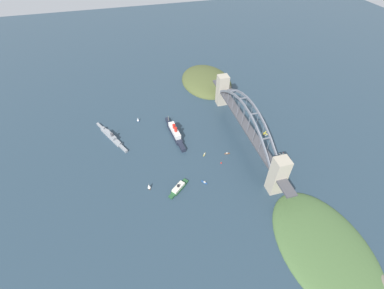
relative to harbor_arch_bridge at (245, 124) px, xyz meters
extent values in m
plane|color=#283D4C|center=(0.00, 0.00, -28.49)|extent=(1400.00, 1400.00, 0.00)
cube|color=#ADA38E|center=(-97.17, 0.00, -1.67)|extent=(16.03, 17.54, 53.64)
cube|color=#ADA38E|center=(97.17, 0.00, -1.67)|extent=(16.03, 17.54, 53.64)
cube|color=#47474C|center=(0.00, 0.00, -0.63)|extent=(178.31, 13.39, 2.40)
cube|color=#47474C|center=(-117.19, 0.00, -0.63)|extent=(24.00, 13.39, 2.40)
cube|color=#47474C|center=(117.19, 0.00, -0.63)|extent=(24.00, 13.39, 2.40)
cube|color=slate|center=(-83.85, -6.02, 5.62)|extent=(20.42, 1.80, 15.17)
cube|color=slate|center=(-65.21, -6.02, 16.75)|extent=(20.11, 1.80, 12.57)
cube|color=slate|center=(-46.58, -6.02, 25.09)|extent=(19.75, 1.80, 9.95)
cube|color=slate|center=(-27.95, -6.02, 30.65)|extent=(19.33, 1.80, 7.29)
cube|color=slate|center=(-9.32, -6.02, 33.44)|extent=(18.87, 1.80, 4.58)
cube|color=slate|center=(9.32, -6.02, 33.44)|extent=(18.87, 1.80, 4.58)
cube|color=slate|center=(27.95, -6.02, 30.65)|extent=(19.33, 1.80, 7.29)
cube|color=slate|center=(46.58, -6.02, 25.09)|extent=(19.75, 1.80, 9.95)
cube|color=slate|center=(65.21, -6.02, 16.75)|extent=(20.11, 1.80, 12.57)
cube|color=slate|center=(83.85, -6.02, 5.62)|extent=(20.42, 1.80, 15.17)
cube|color=slate|center=(-83.85, 6.02, 5.62)|extent=(20.42, 1.80, 15.17)
cube|color=slate|center=(-65.21, 6.02, 16.75)|extent=(20.11, 1.80, 12.57)
cube|color=slate|center=(-46.58, 6.02, 25.09)|extent=(19.75, 1.80, 9.95)
cube|color=slate|center=(-27.95, 6.02, 30.65)|extent=(19.33, 1.80, 7.29)
cube|color=slate|center=(-9.32, 6.02, 33.44)|extent=(18.87, 1.80, 4.58)
cube|color=slate|center=(9.32, 6.02, 33.44)|extent=(18.87, 1.80, 4.58)
cube|color=slate|center=(27.95, 6.02, 30.65)|extent=(19.33, 1.80, 7.29)
cube|color=slate|center=(46.58, 6.02, 25.09)|extent=(19.75, 1.80, 9.95)
cube|color=slate|center=(65.21, 6.02, 16.75)|extent=(20.11, 1.80, 12.57)
cube|color=slate|center=(83.85, 6.02, 5.62)|extent=(20.42, 1.80, 15.17)
cube|color=slate|center=(-93.16, 0.00, -0.63)|extent=(1.40, 12.05, 1.40)
cube|color=slate|center=(-55.90, 0.00, 21.62)|extent=(1.40, 12.05, 1.40)
cube|color=slate|center=(-18.63, 0.00, 32.74)|extent=(1.40, 12.05, 1.40)
cube|color=slate|center=(18.63, 0.00, 32.74)|extent=(1.40, 12.05, 1.40)
cube|color=slate|center=(55.90, 0.00, 21.62)|extent=(1.40, 12.05, 1.40)
cube|color=slate|center=(93.16, 0.00, -0.63)|extent=(1.40, 12.05, 1.40)
cylinder|color=slate|center=(-74.53, -6.02, 6.22)|extent=(0.56, 0.56, 11.32)
cylinder|color=slate|center=(-74.53, 6.02, 6.22)|extent=(0.56, 0.56, 11.32)
cylinder|color=slate|center=(-55.90, -6.02, 11.09)|extent=(0.56, 0.56, 21.05)
cylinder|color=slate|center=(-55.90, 6.02, 11.09)|extent=(0.56, 0.56, 21.05)
cylinder|color=slate|center=(-37.27, -6.02, 14.57)|extent=(0.56, 0.56, 28.00)
cylinder|color=slate|center=(-37.27, 6.02, 14.57)|extent=(0.56, 0.56, 28.00)
cylinder|color=slate|center=(-18.63, -6.02, 16.65)|extent=(0.56, 0.56, 32.17)
cylinder|color=slate|center=(-18.63, 6.02, 16.65)|extent=(0.56, 0.56, 32.17)
cylinder|color=slate|center=(0.00, -6.02, 17.35)|extent=(0.56, 0.56, 33.56)
cylinder|color=slate|center=(0.00, 6.02, 17.35)|extent=(0.56, 0.56, 33.56)
cylinder|color=slate|center=(18.63, -6.02, 16.65)|extent=(0.56, 0.56, 32.17)
cylinder|color=slate|center=(18.63, 6.02, 16.65)|extent=(0.56, 0.56, 32.17)
cylinder|color=slate|center=(37.27, -6.02, 14.57)|extent=(0.56, 0.56, 28.00)
cylinder|color=slate|center=(37.27, 6.02, 14.57)|extent=(0.56, 0.56, 28.00)
cylinder|color=slate|center=(55.90, -6.02, 11.09)|extent=(0.56, 0.56, 21.05)
cylinder|color=slate|center=(55.90, 6.02, 11.09)|extent=(0.56, 0.56, 21.05)
cylinder|color=slate|center=(74.53, -6.02, 6.22)|extent=(0.56, 0.56, 11.32)
cylinder|color=slate|center=(74.53, 6.02, 6.22)|extent=(0.56, 0.56, 11.32)
ellipsoid|color=#476638|center=(-180.47, -15.62, -28.49)|extent=(144.69, 94.00, 17.36)
ellipsoid|color=#756B5B|center=(-213.03, -41.47, -28.49)|extent=(50.64, 28.20, 9.55)
ellipsoid|color=#4C562D|center=(174.84, 3.30, -28.49)|extent=(130.10, 94.38, 31.20)
ellipsoid|color=#756B5B|center=(145.57, -22.65, -28.49)|extent=(45.54, 28.31, 17.16)
cube|color=#1E2333|center=(35.56, 97.56, -25.74)|extent=(48.95, 15.12, 5.50)
cube|color=#1E2333|center=(67.45, 101.33, -25.74)|extent=(16.56, 7.09, 5.50)
cube|color=#1E2333|center=(3.67, 93.79, -25.74)|extent=(16.68, 8.13, 5.50)
cube|color=white|center=(35.56, 97.56, -19.45)|extent=(36.83, 12.29, 7.08)
cube|color=white|center=(45.43, 98.73, -14.31)|extent=(8.73, 8.03, 3.20)
cylinder|color=red|center=(37.35, 97.77, -12.51)|extent=(4.29, 4.29, 6.79)
cylinder|color=red|center=(29.28, 96.82, -12.51)|extent=(4.29, 4.29, 6.79)
cylinder|color=tan|center=(65.46, 101.10, -17.99)|extent=(0.50, 0.50, 10.00)
cube|color=gray|center=(54.64, 192.41, -26.70)|extent=(49.35, 30.47, 3.57)
cube|color=gray|center=(85.26, 208.34, -26.70)|extent=(16.85, 10.92, 3.57)
cube|color=gray|center=(24.01, 176.47, -26.70)|extent=(17.16, 11.51, 3.57)
cube|color=gray|center=(54.64, 192.41, -22.94)|extent=(25.70, 17.20, 3.95)
cylinder|color=gray|center=(75.69, 203.36, -23.82)|extent=(5.18, 5.18, 2.20)
cylinder|color=gray|center=(33.58, 181.45, -23.82)|extent=(5.18, 5.18, 2.20)
cylinder|color=gray|center=(54.64, 192.41, -15.96)|extent=(0.60, 0.60, 10.00)
cylinder|color=#4C4C51|center=(50.04, 190.02, -18.76)|extent=(4.07, 4.07, 4.40)
cube|color=#23512D|center=(-66.16, 115.13, -27.31)|extent=(19.33, 20.82, 2.35)
cube|color=#23512D|center=(-74.86, 125.50, -27.31)|extent=(8.74, 8.87, 2.35)
cube|color=#23512D|center=(-57.46, 104.75, -27.31)|extent=(9.62, 9.61, 2.35)
cube|color=beige|center=(-66.16, 115.13, -24.45)|extent=(17.30, 18.74, 3.37)
cylinder|color=black|center=(-66.16, 115.13, -21.57)|extent=(3.28, 3.28, 2.40)
cylinder|color=#B7B7B2|center=(-1.12, -36.02, -28.04)|extent=(5.23, 4.49, 0.90)
cylinder|color=#B7B7B2|center=(0.70, -38.26, -28.04)|extent=(5.23, 4.49, 0.90)
cylinder|color=black|center=(-1.12, -36.02, -27.04)|extent=(0.14, 0.14, 1.10)
cylinder|color=black|center=(0.70, -38.26, -27.04)|extent=(0.14, 0.14, 1.10)
ellipsoid|color=gold|center=(-0.21, -37.14, -25.90)|extent=(7.20, 6.16, 1.18)
cylinder|color=black|center=(2.70, -34.78, -25.90)|extent=(1.33, 1.37, 1.12)
cube|color=gold|center=(0.60, -36.48, -25.39)|extent=(7.30, 8.43, 0.20)
cube|color=gold|center=(-3.05, -39.45, -25.78)|extent=(3.13, 3.49, 0.12)
cube|color=black|center=(-3.05, -39.45, -24.56)|extent=(0.93, 0.79, 1.50)
cylinder|color=#B7B7B2|center=(-49.69, -40.18, -28.04)|extent=(3.69, 4.56, 0.90)
cylinder|color=#B7B7B2|center=(-47.14, -38.30, -28.04)|extent=(3.69, 4.56, 0.90)
cylinder|color=maroon|center=(-49.69, -40.18, -26.94)|extent=(0.14, 0.14, 1.29)
cylinder|color=maroon|center=(-47.14, -38.30, -26.94)|extent=(0.14, 0.14, 1.29)
ellipsoid|color=beige|center=(-48.42, -39.24, -25.61)|extent=(5.79, 7.16, 1.39)
cylinder|color=maroon|center=(-50.52, -36.39, -25.61)|extent=(1.53, 1.43, 1.32)
cube|color=beige|center=(-49.00, -38.45, -25.02)|extent=(9.14, 7.37, 0.20)
cube|color=beige|center=(-46.36, -42.03, -25.47)|extent=(3.74, 3.16, 0.12)
cube|color=maroon|center=(-46.36, -42.03, -24.16)|extent=(0.75, 0.96, 1.50)
cube|color=#234C8C|center=(-64.40, 80.79, -28.08)|extent=(5.74, 5.25, 0.82)
cube|color=#234C8C|center=(-61.54, 83.08, -28.08)|extent=(2.23, 2.14, 0.82)
cube|color=#234C8C|center=(-67.26, 78.50, -28.08)|extent=(2.39, 2.34, 0.82)
cube|color=beige|center=(-64.94, 80.36, -27.18)|extent=(3.31, 3.17, 0.98)
cube|color=brown|center=(-23.76, 34.02, -27.86)|extent=(1.78, 4.60, 1.25)
cube|color=brown|center=(-24.01, 31.03, -27.86)|extent=(0.89, 1.56, 1.25)
cube|color=brown|center=(-23.51, 37.01, -27.86)|extent=(1.05, 1.57, 1.25)
cube|color=beige|center=(-23.71, 34.58, -26.56)|extent=(1.31, 2.34, 1.34)
cube|color=brown|center=(-54.15, 150.39, -27.99)|extent=(4.80, 2.40, 1.00)
cube|color=brown|center=(-51.06, 150.64, -27.99)|extent=(1.62, 1.04, 1.00)
cube|color=brown|center=(-57.24, 150.15, -27.99)|extent=(1.63, 1.22, 1.00)
cylinder|color=tan|center=(-53.77, 150.43, -23.66)|extent=(0.16, 0.16, 7.65)
cone|color=white|center=(-55.12, 150.32, -24.04)|extent=(4.59, 4.59, 6.12)
cube|color=gold|center=(-17.08, 66.02, -27.96)|extent=(4.41, 3.80, 1.04)
cube|color=gold|center=(-19.44, 67.78, -27.96)|extent=(1.66, 1.52, 1.04)
cube|color=gold|center=(-14.72, 64.25, -27.96)|extent=(1.75, 1.64, 1.04)
cube|color=beige|center=(-16.64, 65.68, -26.80)|extent=(2.46, 2.25, 1.28)
cube|color=#234C8C|center=(84.99, 148.49, -28.07)|extent=(4.49, 3.38, 0.83)
cube|color=#234C8C|center=(87.48, 149.52, -28.07)|extent=(1.59, 1.34, 0.83)
cube|color=#234C8C|center=(82.50, 147.46, -28.07)|extent=(1.66, 1.50, 0.83)
cylinder|color=tan|center=(85.30, 148.62, -24.12)|extent=(0.16, 0.16, 7.08)
cone|color=white|center=(84.21, 148.17, -24.47)|extent=(4.85, 4.85, 5.66)
cone|color=red|center=(-38.35, 48.27, -27.39)|extent=(2.20, 2.20, 2.20)
sphere|color=#F2E566|center=(-38.35, 48.27, -25.99)|extent=(0.50, 0.50, 0.50)
camera|label=1|loc=(-262.56, 150.46, 240.00)|focal=24.48mm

